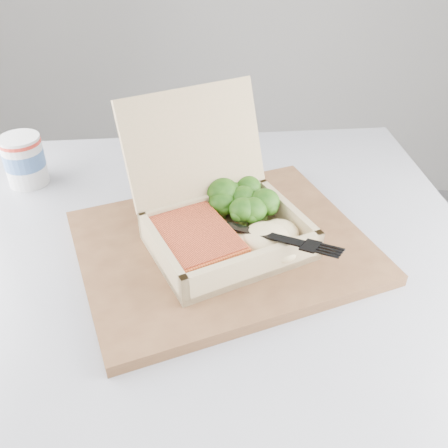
% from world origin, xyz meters
% --- Properties ---
extents(cafe_table, '(1.01, 1.01, 0.74)m').
position_xyz_m(cafe_table, '(0.42, 0.47, 0.55)').
color(cafe_table, black).
rests_on(cafe_table, floor).
extents(serving_tray, '(0.49, 0.46, 0.02)m').
position_xyz_m(serving_tray, '(0.45, 0.52, 0.75)').
color(serving_tray, brown).
rests_on(serving_tray, cafe_table).
extents(takeout_container, '(0.29, 0.29, 0.18)m').
position_xyz_m(takeout_container, '(0.44, 0.53, 0.80)').
color(takeout_container, tan).
rests_on(takeout_container, serving_tray).
extents(salmon_fillet, '(0.15, 0.16, 0.03)m').
position_xyz_m(salmon_fillet, '(0.42, 0.48, 0.78)').
color(salmon_fillet, '#DA572A').
rests_on(salmon_fillet, takeout_container).
extents(broccoli_pile, '(0.11, 0.11, 0.04)m').
position_xyz_m(broccoli_pile, '(0.47, 0.57, 0.79)').
color(broccoli_pile, '#397119').
rests_on(broccoli_pile, takeout_container).
extents(mashed_potatoes, '(0.10, 0.09, 0.04)m').
position_xyz_m(mashed_potatoes, '(0.51, 0.50, 0.78)').
color(mashed_potatoes, beige).
rests_on(mashed_potatoes, takeout_container).
extents(plastic_fork, '(0.17, 0.09, 0.02)m').
position_xyz_m(plastic_fork, '(0.49, 0.50, 0.80)').
color(plastic_fork, black).
rests_on(plastic_fork, mashed_potatoes).
extents(paper_cup, '(0.07, 0.07, 0.08)m').
position_xyz_m(paper_cup, '(0.10, 0.65, 0.78)').
color(paper_cup, silver).
rests_on(paper_cup, cafe_table).
extents(receipt, '(0.07, 0.14, 0.00)m').
position_xyz_m(receipt, '(0.45, 0.72, 0.74)').
color(receipt, silver).
rests_on(receipt, cafe_table).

